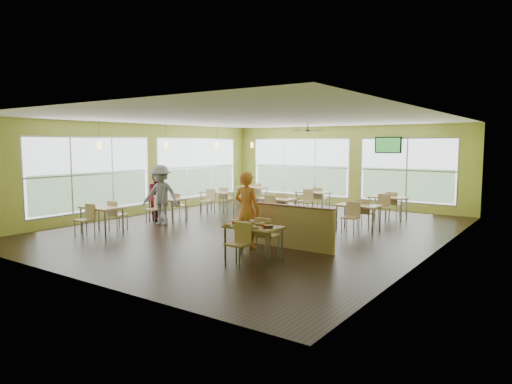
# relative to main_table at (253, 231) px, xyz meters

# --- Properties ---
(room) EXTENTS (12.00, 12.04, 3.20)m
(room) POSITION_rel_main_table_xyz_m (-2.00, 3.00, 0.97)
(room) COLOR black
(room) RESTS_ON ground
(window_bays) EXTENTS (9.24, 10.24, 2.38)m
(window_bays) POSITION_rel_main_table_xyz_m (-4.65, 6.08, 0.85)
(window_bays) COLOR white
(window_bays) RESTS_ON room
(main_table) EXTENTS (1.22, 1.52, 0.87)m
(main_table) POSITION_rel_main_table_xyz_m (0.00, 0.00, 0.00)
(main_table) COLOR tan
(main_table) RESTS_ON floor
(half_wall_divider) EXTENTS (2.40, 0.14, 1.04)m
(half_wall_divider) POSITION_rel_main_table_xyz_m (0.00, 1.45, -0.11)
(half_wall_divider) COLOR tan
(half_wall_divider) RESTS_ON floor
(dining_tables) EXTENTS (6.92, 8.72, 0.87)m
(dining_tables) POSITION_rel_main_table_xyz_m (-3.05, 4.71, -0.00)
(dining_tables) COLOR tan
(dining_tables) RESTS_ON floor
(pendant_lights) EXTENTS (0.11, 7.31, 0.86)m
(pendant_lights) POSITION_rel_main_table_xyz_m (-5.20, 3.68, 1.82)
(pendant_lights) COLOR #2D2119
(pendant_lights) RESTS_ON ceiling
(ceiling_fan) EXTENTS (1.25, 1.25, 0.29)m
(ceiling_fan) POSITION_rel_main_table_xyz_m (-2.00, 6.00, 2.32)
(ceiling_fan) COLOR #2D2119
(ceiling_fan) RESTS_ON ceiling
(tv_backwall) EXTENTS (1.00, 0.07, 0.60)m
(tv_backwall) POSITION_rel_main_table_xyz_m (-0.20, 8.90, 1.82)
(tv_backwall) COLOR black
(tv_backwall) RESTS_ON wall_back
(man_plaid) EXTENTS (0.69, 0.47, 1.84)m
(man_plaid) POSITION_rel_main_table_xyz_m (-0.81, 0.87, 0.29)
(man_plaid) COLOR #EA421A
(man_plaid) RESTS_ON floor
(patron_maroon) EXTENTS (0.96, 0.88, 1.61)m
(patron_maroon) POSITION_rel_main_table_xyz_m (-5.52, 2.40, 0.17)
(patron_maroon) COLOR maroon
(patron_maroon) RESTS_ON floor
(patron_grey) EXTENTS (1.34, 1.01, 1.85)m
(patron_grey) POSITION_rel_main_table_xyz_m (-4.84, 1.89, 0.29)
(patron_grey) COLOR slate
(patron_grey) RESTS_ON floor
(cup_blue) EXTENTS (0.10, 0.10, 0.36)m
(cup_blue) POSITION_rel_main_table_xyz_m (-0.34, -0.24, 0.19)
(cup_blue) COLOR white
(cup_blue) RESTS_ON main_table
(cup_yellow) EXTENTS (0.08, 0.08, 0.30)m
(cup_yellow) POSITION_rel_main_table_xyz_m (-0.05, -0.22, 0.18)
(cup_yellow) COLOR white
(cup_yellow) RESTS_ON main_table
(cup_red_near) EXTENTS (0.11, 0.11, 0.38)m
(cup_red_near) POSITION_rel_main_table_xyz_m (0.03, -0.09, 0.20)
(cup_red_near) COLOR white
(cup_red_near) RESTS_ON main_table
(cup_red_far) EXTENTS (0.09, 0.09, 0.32)m
(cup_red_far) POSITION_rel_main_table_xyz_m (0.30, -0.09, 0.18)
(cup_red_far) COLOR white
(cup_red_far) RESTS_ON main_table
(food_basket) EXTENTS (0.24, 0.24, 0.05)m
(food_basket) POSITION_rel_main_table_xyz_m (0.38, 0.01, 0.15)
(food_basket) COLOR black
(food_basket) RESTS_ON main_table
(ketchup_cup) EXTENTS (0.07, 0.07, 0.03)m
(ketchup_cup) POSITION_rel_main_table_xyz_m (0.40, -0.14, 0.13)
(ketchup_cup) COLOR #AA1819
(ketchup_cup) RESTS_ON main_table
(wrapper_left) EXTENTS (0.20, 0.19, 0.04)m
(wrapper_left) POSITION_rel_main_table_xyz_m (-0.47, -0.30, 0.14)
(wrapper_left) COLOR #9B7F4B
(wrapper_left) RESTS_ON main_table
(wrapper_mid) EXTENTS (0.28, 0.26, 0.05)m
(wrapper_mid) POSITION_rel_main_table_xyz_m (0.05, 0.15, 0.15)
(wrapper_mid) COLOR #9B7F4B
(wrapper_mid) RESTS_ON main_table
(wrapper_right) EXTENTS (0.17, 0.16, 0.04)m
(wrapper_right) POSITION_rel_main_table_xyz_m (0.21, -0.21, 0.14)
(wrapper_right) COLOR #9B7F4B
(wrapper_right) RESTS_ON main_table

